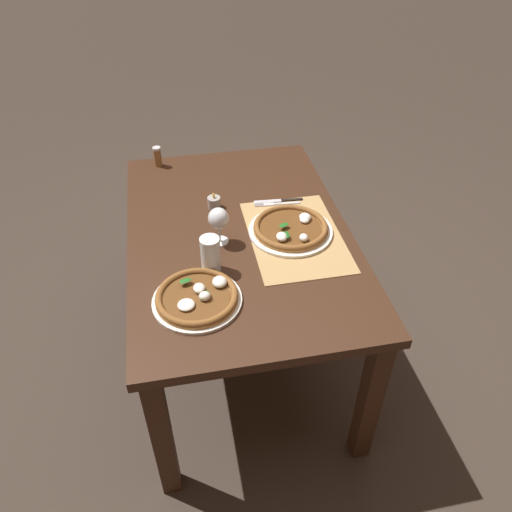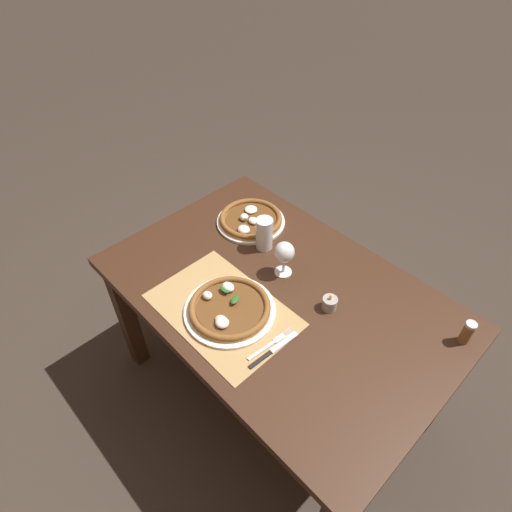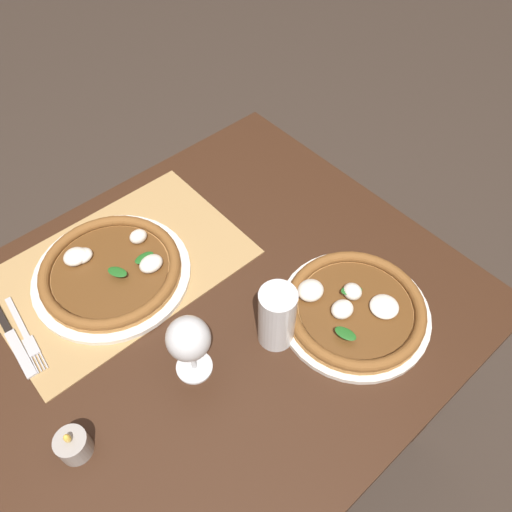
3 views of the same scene
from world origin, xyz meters
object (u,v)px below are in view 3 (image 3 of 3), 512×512
pizza_far (354,309)px  pint_glass (277,318)px  pizza_near (111,270)px  knife (12,336)px  wine_glass (189,341)px  fork (25,333)px  votive_candle (74,446)px

pizza_far → pint_glass: (0.15, -0.07, 0.05)m
pizza_near → pizza_far: 0.52m
pizza_far → pint_glass: pint_glass is taller
pizza_near → pint_glass: (-0.17, 0.34, 0.05)m
knife → pizza_far: bearing=143.3°
pint_glass → knife: pint_glass is taller
pizza_far → wine_glass: wine_glass is taller
pizza_near → pizza_far: (-0.32, 0.41, -0.00)m
pizza_far → pint_glass: size_ratio=2.13×
pizza_near → pint_glass: bearing=115.9°
wine_glass → fork: bearing=-53.1°
wine_glass → votive_candle: (0.24, -0.01, -0.08)m
fork → knife: size_ratio=0.93×
pint_glass → votive_candle: pint_glass is taller
fork → knife: (0.02, -0.01, 0.00)m
wine_glass → pint_glass: (-0.16, 0.05, -0.04)m
votive_candle → knife: bearing=-92.1°
fork → knife: bearing=-25.8°
pizza_far → votive_candle: size_ratio=4.29×
pizza_near → fork: bearing=2.8°
pizza_far → fork: bearing=-37.1°
wine_glass → votive_candle: bearing=-2.3°
pizza_far → fork: pizza_far is taller
fork → wine_glass: bearing=126.9°
pizza_near → pint_glass: 0.38m
pint_glass → fork: size_ratio=0.72×
pizza_far → pizza_near: bearing=-51.9°
pizza_far → votive_candle: bearing=-13.0°
knife → votive_candle: bearing=87.9°
pizza_near → pizza_far: bearing=128.1°
wine_glass → knife: 0.39m
fork → votive_candle: votive_candle is taller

